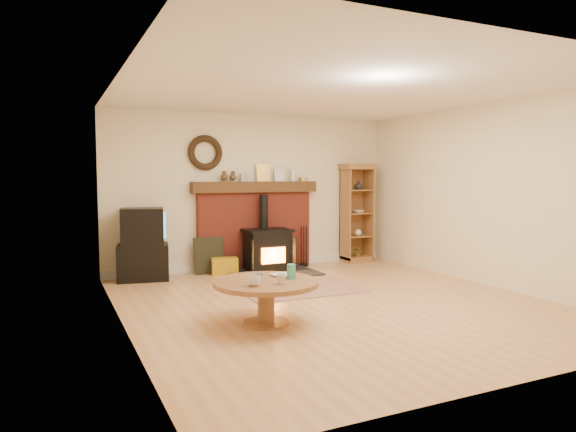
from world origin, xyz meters
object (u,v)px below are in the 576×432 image
tv_unit (143,246)px  wood_stove (268,251)px  curio_cabinet (356,213)px  coffee_table (266,289)px

tv_unit → wood_stove: bearing=-5.7°
tv_unit → curio_cabinet: 3.87m
wood_stove → coffee_table: (-1.19, -2.77, 0.04)m
tv_unit → curio_cabinet: size_ratio=0.61×
wood_stove → curio_cabinet: size_ratio=0.78×
curio_cabinet → coffee_table: size_ratio=1.61×
tv_unit → curio_cabinet: (3.85, 0.08, 0.38)m
curio_cabinet → wood_stove: bearing=-171.5°
wood_stove → curio_cabinet: 1.98m
tv_unit → curio_cabinet: curio_cabinet is taller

